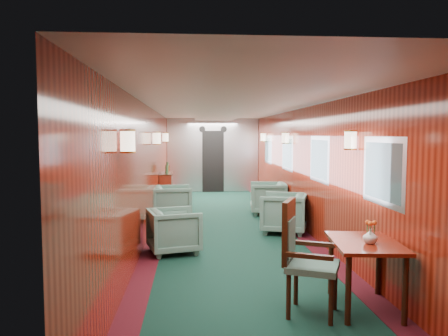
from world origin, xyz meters
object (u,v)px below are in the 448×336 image
Objects in this scene: dining_table at (365,252)px; credenza at (167,190)px; armchair_left_far at (172,203)px; armchair_right_far at (268,198)px; armchair_left_near at (174,231)px; armchair_right_near at (284,213)px; side_chair at (302,252)px.

credenza is (-2.48, 6.66, -0.16)m from dining_table.
dining_table is 1.26× the size of armchair_left_far.
armchair_left_far is at bearing -69.29° from armchair_right_far.
armchair_left_near is 0.92× the size of armchair_left_far.
armchair_left_far is 2.29m from armchair_right_far.
dining_table is 1.26× the size of armchair_right_near.
credenza is 1.41× the size of armchair_right_near.
side_chair is 1.43× the size of armchair_right_far.
credenza is (-1.78, 6.73, -0.18)m from side_chair.
side_chair is 6.96m from credenza.
side_chair is 2.86m from armchair_left_near.
credenza reaches higher than armchair_left_far.
credenza is 1.41× the size of armchair_right_far.
side_chair is (-0.71, -0.07, 0.03)m from dining_table.
armchair_right_near is at bearing 104.53° from side_chair.
armchair_right_far is at bearing -23.03° from credenza.
armchair_left_near is 2.67m from armchair_left_far.
credenza reaches higher than armchair_right_near.
armchair_left_far reaches higher than armchair_right_far.
armchair_left_far is (-1.57, 5.13, -0.26)m from side_chair.
side_chair is 1.42× the size of armchair_right_near.
credenza reaches higher than armchair_left_near.
armchair_right_far is at bearing -81.10° from armchair_left_far.
dining_table is at bearing 29.12° from side_chair.
dining_table is 0.71m from side_chair.
dining_table is 5.63m from armchair_right_far.
dining_table is at bearing 7.01° from armchair_right_far.
side_chair is at bearing -0.07° from armchair_right_far.
armchair_left_far and armchair_right_near have the same top height.
dining_table is 0.89× the size of credenza.
side_chair is 3.79m from armchair_right_near.
dining_table is at bearing -153.56° from armchair_left_near.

